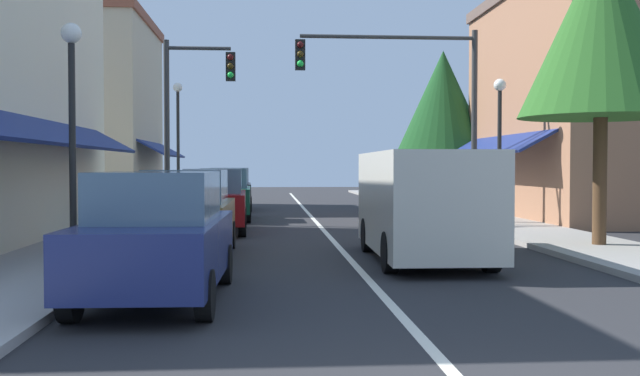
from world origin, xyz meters
name	(u,v)px	position (x,y,z in m)	size (l,w,h in m)	color
ground_plane	(319,225)	(0.00, 18.00, 0.00)	(80.00, 80.00, 0.00)	#28282B
sidewalk_left	(141,224)	(-5.50, 18.00, 0.06)	(2.60, 56.00, 0.12)	#A39E99
sidewalk_right	(490,222)	(5.50, 18.00, 0.06)	(2.60, 56.00, 0.12)	gray
lane_center_stripe	(319,225)	(0.00, 18.00, 0.00)	(0.14, 52.00, 0.01)	silver
storefront_right_block	(586,102)	(9.55, 20.00, 4.08)	(6.82, 10.20, 8.15)	#9E6B4C
storefront_far_left	(101,113)	(-8.90, 28.00, 4.20)	(5.52, 8.20, 8.39)	#BCAD8E
parked_car_nearest_left	(158,237)	(-3.14, 5.59, 0.88)	(1.88, 4.15, 1.77)	navy
parked_car_second_left	(187,214)	(-3.25, 10.32, 0.88)	(1.81, 4.11, 1.77)	brown
parked_car_third_left	(214,201)	(-3.09, 15.65, 0.88)	(1.86, 4.14, 1.77)	maroon
parked_car_far_left	(225,194)	(-3.05, 20.21, 0.88)	(1.84, 4.13, 1.77)	#0F4C33
parked_car_distant_left	(230,189)	(-3.15, 25.86, 0.88)	(1.88, 4.15, 1.77)	black
van_in_lane	(423,202)	(1.39, 9.41, 1.15)	(2.08, 5.22, 2.12)	beige
traffic_signal_mast_arm	(414,91)	(2.89, 17.40, 4.15)	(5.65, 0.50, 6.04)	#333333
traffic_signal_left_corner	(188,105)	(-4.11, 18.75, 3.78)	(2.28, 0.50, 5.85)	#333333
street_lamp_left_near	(72,102)	(-5.10, 8.75, 2.99)	(0.36, 0.36, 4.39)	black
street_lamp_right_mid	(500,127)	(5.17, 16.15, 3.00)	(0.36, 0.36, 4.39)	black
street_lamp_left_far	(178,126)	(-5.04, 23.76, 3.39)	(0.36, 0.36, 5.07)	black
tree_right_near	(602,28)	(5.68, 10.90, 4.86)	(3.58, 3.58, 6.85)	#4C331E
tree_right_far	(443,101)	(5.91, 25.78, 4.61)	(3.91, 3.91, 6.77)	#4C331E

